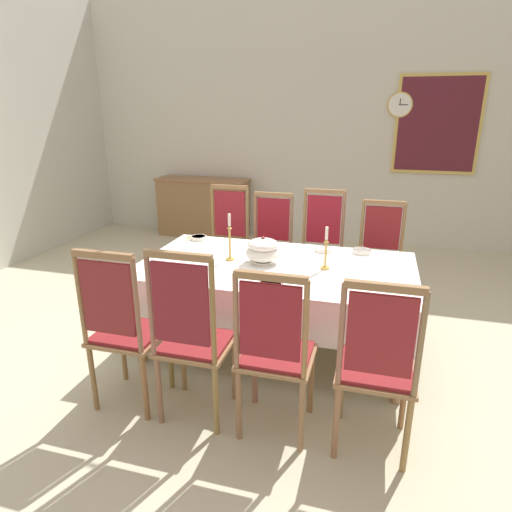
# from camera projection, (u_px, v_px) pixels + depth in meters

# --- Properties ---
(ground) EXTENTS (7.49, 6.72, 0.04)m
(ground) POSITION_uv_depth(u_px,v_px,m) (275.00, 348.00, 3.73)
(ground) COLOR beige
(back_wall) EXTENTS (7.49, 0.08, 3.52)m
(back_wall) POSITION_uv_depth(u_px,v_px,m) (331.00, 121.00, 6.27)
(back_wall) COLOR beige
(back_wall) RESTS_ON ground
(dining_table) EXTENTS (2.15, 1.20, 0.74)m
(dining_table) POSITION_uv_depth(u_px,v_px,m) (276.00, 273.00, 3.50)
(dining_table) COLOR olive
(dining_table) RESTS_ON ground
(tablecloth) EXTENTS (2.17, 1.22, 0.34)m
(tablecloth) POSITION_uv_depth(u_px,v_px,m) (276.00, 274.00, 3.51)
(tablecloth) COLOR white
(tablecloth) RESTS_ON dining_table
(chair_south_a) EXTENTS (0.44, 0.42, 1.14)m
(chair_south_a) POSITION_uv_depth(u_px,v_px,m) (123.00, 327.00, 2.81)
(chair_south_a) COLOR olive
(chair_south_a) RESTS_ON ground
(chair_north_a) EXTENTS (0.44, 0.42, 1.16)m
(chair_north_a) POSITION_uv_depth(u_px,v_px,m) (227.00, 240.00, 4.65)
(chair_north_a) COLOR olive
(chair_north_a) RESTS_ON ground
(chair_south_b) EXTENTS (0.44, 0.42, 1.17)m
(chair_south_b) POSITION_uv_depth(u_px,v_px,m) (192.00, 335.00, 2.68)
(chair_south_b) COLOR olive
(chair_south_b) RESTS_ON ground
(chair_north_b) EXTENTS (0.44, 0.42, 1.11)m
(chair_north_b) POSITION_uv_depth(u_px,v_px,m) (270.00, 245.00, 4.53)
(chair_north_b) COLOR olive
(chair_north_b) RESTS_ON ground
(chair_south_c) EXTENTS (0.44, 0.42, 1.10)m
(chair_south_c) POSITION_uv_depth(u_px,v_px,m) (275.00, 350.00, 2.56)
(chair_south_c) COLOR #905B47
(chair_south_c) RESTS_ON ground
(chair_north_c) EXTENTS (0.44, 0.42, 1.17)m
(chair_north_c) POSITION_uv_depth(u_px,v_px,m) (321.00, 247.00, 4.39)
(chair_north_c) COLOR olive
(chair_north_c) RESTS_ON ground
(chair_south_d) EXTENTS (0.44, 0.42, 1.11)m
(chair_south_d) POSITION_uv_depth(u_px,v_px,m) (377.00, 364.00, 2.41)
(chair_south_d) COLOR olive
(chair_south_d) RESTS_ON ground
(chair_north_d) EXTENTS (0.44, 0.42, 1.08)m
(chair_north_d) POSITION_uv_depth(u_px,v_px,m) (380.00, 255.00, 4.24)
(chair_north_d) COLOR #865C48
(chair_north_d) RESTS_ON ground
(soup_tureen) EXTENTS (0.28, 0.28, 0.22)m
(soup_tureen) POSITION_uv_depth(u_px,v_px,m) (263.00, 250.00, 3.47)
(soup_tureen) COLOR white
(soup_tureen) RESTS_ON tablecloth
(candlestick_west) EXTENTS (0.07, 0.07, 0.39)m
(candlestick_west) POSITION_uv_depth(u_px,v_px,m) (230.00, 241.00, 3.53)
(candlestick_west) COLOR gold
(candlestick_west) RESTS_ON tablecloth
(candlestick_east) EXTENTS (0.07, 0.07, 0.34)m
(candlestick_east) POSITION_uv_depth(u_px,v_px,m) (326.00, 252.00, 3.34)
(candlestick_east) COLOR gold
(candlestick_east) RESTS_ON tablecloth
(bowl_near_left) EXTENTS (0.18, 0.18, 0.04)m
(bowl_near_left) POSITION_uv_depth(u_px,v_px,m) (271.00, 285.00, 2.99)
(bowl_near_left) COLOR white
(bowl_near_left) RESTS_ON tablecloth
(bowl_near_right) EXTENTS (0.16, 0.16, 0.04)m
(bowl_near_right) POSITION_uv_depth(u_px,v_px,m) (199.00, 237.00, 4.14)
(bowl_near_right) COLOR white
(bowl_near_right) RESTS_ON tablecloth
(bowl_far_left) EXTENTS (0.16, 0.16, 0.03)m
(bowl_far_left) POSITION_uv_depth(u_px,v_px,m) (362.00, 251.00, 3.75)
(bowl_far_left) COLOR white
(bowl_far_left) RESTS_ON tablecloth
(bowl_far_right) EXTENTS (0.16, 0.16, 0.03)m
(bowl_far_right) POSITION_uv_depth(u_px,v_px,m) (324.00, 249.00, 3.79)
(bowl_far_right) COLOR white
(bowl_far_right) RESTS_ON tablecloth
(spoon_primary) EXTENTS (0.04, 0.18, 0.01)m
(spoon_primary) POSITION_uv_depth(u_px,v_px,m) (288.00, 289.00, 2.99)
(spoon_primary) COLOR gold
(spoon_primary) RESTS_ON tablecloth
(spoon_secondary) EXTENTS (0.05, 0.18, 0.01)m
(spoon_secondary) POSITION_uv_depth(u_px,v_px,m) (189.00, 237.00, 4.19)
(spoon_secondary) COLOR gold
(spoon_secondary) RESTS_ON tablecloth
(sideboard) EXTENTS (1.44, 0.48, 0.90)m
(sideboard) POSITION_uv_depth(u_px,v_px,m) (204.00, 207.00, 6.88)
(sideboard) COLOR olive
(sideboard) RESTS_ON ground
(mounted_clock) EXTENTS (0.33, 0.06, 0.33)m
(mounted_clock) POSITION_uv_depth(u_px,v_px,m) (400.00, 105.00, 5.90)
(mounted_clock) COLOR #D1B251
(framed_painting) EXTENTS (1.09, 0.05, 1.29)m
(framed_painting) POSITION_uv_depth(u_px,v_px,m) (438.00, 125.00, 5.86)
(framed_painting) COLOR #D1B251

